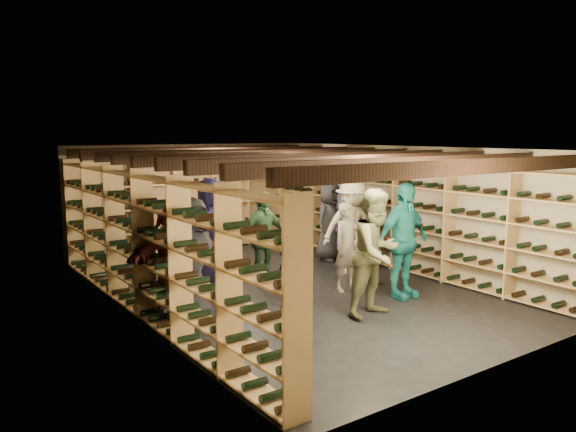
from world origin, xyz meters
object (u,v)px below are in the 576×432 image
(person_1, at_px, (295,251))
(person_9, at_px, (184,241))
(person_2, at_px, (377,253))
(person_4, at_px, (403,241))
(crate_loose, at_px, (234,267))
(person_12, at_px, (330,221))
(person_10, at_px, (263,238))
(person_11, at_px, (347,228))
(person_0, at_px, (190,261))
(person_3, at_px, (352,226))
(crate_stack_right, at_px, (208,257))
(person_5, at_px, (174,256))
(person_7, at_px, (347,247))
(person_8, at_px, (373,242))
(crate_stack_left, at_px, (197,263))
(person_6, at_px, (212,233))

(person_1, xyz_separation_m, person_9, (-0.85, 2.16, -0.08))
(person_2, height_order, person_4, person_4)
(crate_loose, height_order, person_12, person_12)
(person_9, bearing_deg, person_1, -88.00)
(person_10, distance_m, person_11, 2.17)
(person_0, relative_size, person_12, 1.10)
(crate_loose, xyz_separation_m, person_3, (1.80, -1.35, 0.81))
(crate_stack_right, height_order, person_1, person_1)
(person_5, height_order, person_10, person_5)
(crate_loose, bearing_deg, person_0, -130.89)
(crate_stack_right, height_order, person_12, person_12)
(crate_loose, relative_size, person_0, 0.28)
(person_4, xyz_separation_m, person_7, (-0.46, 0.83, -0.19))
(person_0, bearing_deg, person_8, -6.47)
(person_10, bearing_deg, person_12, 15.83)
(person_8, bearing_deg, crate_stack_right, 120.10)
(person_3, xyz_separation_m, person_4, (-0.41, -1.70, 0.04))
(person_5, bearing_deg, person_2, -43.58)
(person_2, bearing_deg, person_9, 108.61)
(crate_stack_right, distance_m, person_2, 4.32)
(person_5, xyz_separation_m, person_12, (4.11, 1.45, -0.05))
(person_2, bearing_deg, person_3, 48.81)
(crate_stack_right, height_order, person_4, person_4)
(crate_stack_left, relative_size, crate_loose, 1.36)
(crate_loose, relative_size, person_2, 0.27)
(crate_loose, bearing_deg, person_12, -7.66)
(person_2, bearing_deg, person_6, 106.81)
(crate_loose, xyz_separation_m, person_6, (-0.84, -0.73, 0.87))
(person_8, distance_m, person_10, 1.92)
(person_0, distance_m, person_3, 3.90)
(person_4, relative_size, person_8, 1.21)
(person_6, bearing_deg, person_3, -13.43)
(person_0, xyz_separation_m, person_12, (4.11, 2.00, -0.08))
(person_7, height_order, person_9, person_9)
(person_12, bearing_deg, person_3, -122.98)
(person_12, bearing_deg, person_10, -175.54)
(person_2, bearing_deg, person_8, 40.15)
(crate_stack_left, distance_m, person_9, 0.51)
(person_0, height_order, person_8, person_0)
(person_4, height_order, person_12, person_4)
(crate_loose, bearing_deg, person_3, -36.89)
(crate_loose, height_order, person_3, person_3)
(person_0, relative_size, person_7, 1.21)
(person_1, bearing_deg, person_5, 158.51)
(crate_loose, height_order, person_10, person_10)
(person_11, bearing_deg, person_0, 178.82)
(person_3, distance_m, person_9, 3.15)
(person_8, bearing_deg, person_3, 72.25)
(person_9, height_order, person_10, person_10)
(person_4, distance_m, person_8, 0.80)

